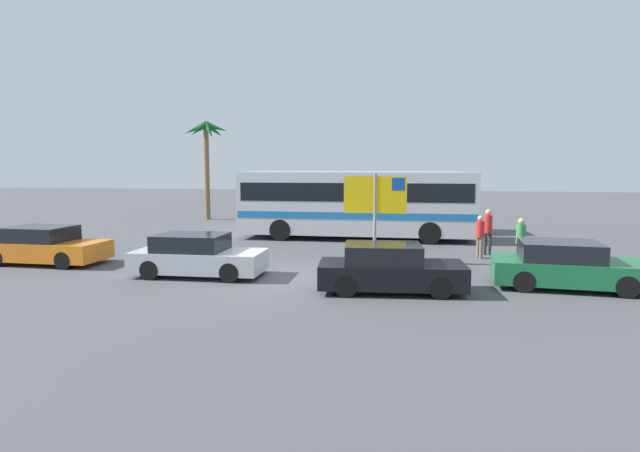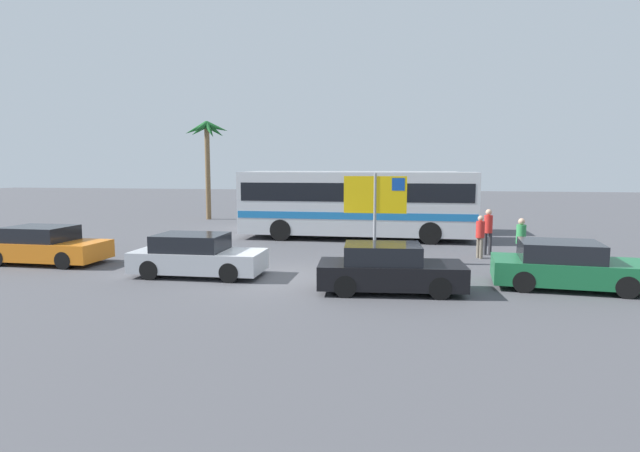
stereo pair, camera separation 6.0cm
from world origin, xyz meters
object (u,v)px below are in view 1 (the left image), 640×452
bus_front_coach (356,202)px  car_silver (197,256)px  ferry_sign (376,198)px  car_orange (44,246)px  pedestrian_crossing_lot (488,228)px  bus_rear_coach (350,197)px  pedestrian_near_sign (480,233)px  car_green (566,266)px  car_black (389,269)px  pedestrian_by_bus (521,238)px

bus_front_coach → car_silver: bearing=-113.9°
ferry_sign → car_orange: ferry_sign is taller
car_silver → car_orange: same height
ferry_sign → pedestrian_crossing_lot: (4.17, 2.60, -1.26)m
bus_rear_coach → pedestrian_near_sign: size_ratio=6.79×
car_green → car_orange: bearing=-178.0°
ferry_sign → car_black: size_ratio=0.78×
car_black → car_orange: bearing=165.0°
bus_rear_coach → ferry_sign: size_ratio=3.42×
bus_rear_coach → car_silver: (-3.44, -12.47, -1.15)m
bus_rear_coach → pedestrian_near_sign: (5.75, -7.68, -0.84)m
bus_front_coach → bus_rear_coach: bearing=101.2°
car_black → car_silver: bearing=164.8°
bus_front_coach → ferry_sign: (1.33, -6.20, 0.54)m
bus_front_coach → pedestrian_by_bus: size_ratio=6.49×
ferry_sign → pedestrian_crossing_lot: ferry_sign is taller
car_green → pedestrian_near_sign: size_ratio=2.62×
bus_rear_coach → car_orange: size_ratio=2.61×
car_orange → car_black: 12.41m
bus_rear_coach → car_black: bus_rear_coach is taller
car_green → car_orange: (-17.14, 0.88, -0.00)m
car_silver → car_orange: bearing=169.4°
bus_front_coach → car_orange: bearing=-141.6°
bus_rear_coach → pedestrian_by_bus: bearing=-53.3°
car_green → car_orange: size_ratio=1.01×
car_black → pedestrian_by_bus: (4.29, 4.31, 0.36)m
car_orange → car_black: bearing=-8.9°
bus_rear_coach → ferry_sign: 9.68m
bus_front_coach → car_black: bearing=-79.2°
ferry_sign → car_orange: size_ratio=0.76×
bus_rear_coach → pedestrian_near_sign: bus_rear_coach is taller
bus_rear_coach → car_black: size_ratio=2.68×
car_orange → pedestrian_by_bus: bearing=8.5°
car_green → car_black: 5.09m
car_green → pedestrian_crossing_lot: 5.61m
bus_front_coach → pedestrian_crossing_lot: 6.62m
car_silver → car_green: bearing=0.3°
pedestrian_crossing_lot → car_black: bearing=-15.6°
car_silver → car_black: 6.14m
car_black → pedestrian_near_sign: size_ratio=2.53×
car_green → pedestrian_by_bus: 3.11m
car_orange → car_green: bearing=-1.8°
car_silver → pedestrian_near_sign: pedestrian_near_sign is taller
bus_front_coach → car_black: bus_front_coach is taller
bus_front_coach → pedestrian_by_bus: bearing=-43.8°
ferry_sign → pedestrian_near_sign: ferry_sign is taller
pedestrian_near_sign → car_silver: bearing=177.3°
bus_front_coach → car_silver: size_ratio=2.68×
ferry_sign → car_green: ferry_sign is taller
car_black → pedestrian_by_bus: bearing=40.2°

